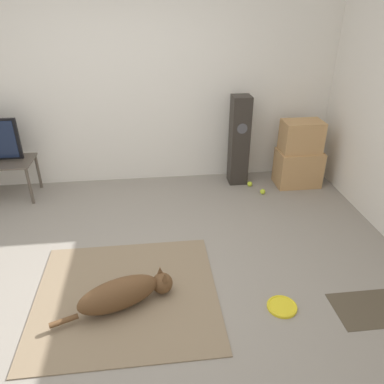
{
  "coord_description": "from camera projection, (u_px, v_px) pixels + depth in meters",
  "views": [
    {
      "loc": [
        0.19,
        -2.61,
        2.26
      ],
      "look_at": [
        0.59,
        0.75,
        0.45
      ],
      "focal_mm": 35.0,
      "sensor_mm": 36.0,
      "label": 1
    }
  ],
  "objects": [
    {
      "name": "ground_plane",
      "position": [
        136.0,
        280.0,
        3.33
      ],
      "size": [
        12.0,
        12.0,
        0.0
      ],
      "primitive_type": "plane",
      "color": "gray"
    },
    {
      "name": "wall_back",
      "position": [
        131.0,
        83.0,
        4.57
      ],
      "size": [
        8.0,
        0.06,
        2.55
      ],
      "color": "silver",
      "rests_on": "ground_plane"
    },
    {
      "name": "area_rug",
      "position": [
        127.0,
        295.0,
        3.15
      ],
      "size": [
        1.52,
        1.41,
        0.01
      ],
      "color": "#847056",
      "rests_on": "ground_plane"
    },
    {
      "name": "dog",
      "position": [
        124.0,
        293.0,
        2.98
      ],
      "size": [
        0.95,
        0.45,
        0.26
      ],
      "color": "brown",
      "rests_on": "area_rug"
    },
    {
      "name": "frisbee",
      "position": [
        282.0,
        306.0,
        3.03
      ],
      "size": [
        0.24,
        0.24,
        0.03
      ],
      "color": "yellow",
      "rests_on": "ground_plane"
    },
    {
      "name": "cardboard_box_lower",
      "position": [
        298.0,
        168.0,
        4.88
      ],
      "size": [
        0.56,
        0.36,
        0.47
      ],
      "color": "tan",
      "rests_on": "ground_plane"
    },
    {
      "name": "cardboard_box_upper",
      "position": [
        301.0,
        136.0,
        4.69
      ],
      "size": [
        0.49,
        0.32,
        0.39
      ],
      "color": "tan",
      "rests_on": "cardboard_box_lower"
    },
    {
      "name": "floor_speaker",
      "position": [
        239.0,
        141.0,
        4.79
      ],
      "size": [
        0.23,
        0.24,
        1.16
      ],
      "color": "#2D2823",
      "rests_on": "ground_plane"
    },
    {
      "name": "tennis_ball_by_boxes",
      "position": [
        263.0,
        192.0,
        4.73
      ],
      "size": [
        0.07,
        0.07,
        0.07
      ],
      "color": "#C6E033",
      "rests_on": "ground_plane"
    },
    {
      "name": "tennis_ball_near_speaker",
      "position": [
        250.0,
        184.0,
        4.92
      ],
      "size": [
        0.07,
        0.07,
        0.07
      ],
      "color": "#C6E033",
      "rests_on": "ground_plane"
    },
    {
      "name": "door_mat",
      "position": [
        376.0,
        308.0,
        3.02
      ],
      "size": [
        0.69,
        0.41,
        0.01
      ],
      "color": "#4C4233",
      "rests_on": "ground_plane"
    }
  ]
}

